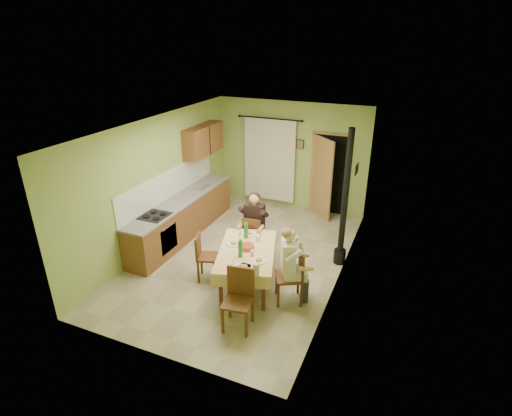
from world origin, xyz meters
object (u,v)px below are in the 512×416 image
at_px(dining_table, 247,268).
at_px(stove_flue, 343,218).
at_px(chair_right, 290,286).
at_px(man_right, 290,257).
at_px(chair_far, 254,244).
at_px(chair_left, 207,265).
at_px(man_far, 254,218).
at_px(chair_near, 238,311).

xyz_separation_m(dining_table, stove_flue, (1.42, 1.48, 0.64)).
height_order(chair_right, man_right, man_right).
bearing_deg(man_right, dining_table, 57.51).
bearing_deg(chair_right, chair_far, 21.12).
distance_m(chair_left, stove_flue, 2.80).
bearing_deg(stove_flue, man_far, -165.76).
height_order(chair_far, chair_right, chair_right).
bearing_deg(man_far, chair_near, -76.90).
height_order(chair_near, chair_right, chair_right).
distance_m(dining_table, man_right, 1.00).
relative_size(chair_near, man_right, 0.73).
bearing_deg(dining_table, man_far, 88.82).
height_order(chair_left, stove_flue, stove_flue).
height_order(man_far, stove_flue, stove_flue).
bearing_deg(dining_table, chair_near, -90.36).
xyz_separation_m(chair_far, man_far, (-0.00, 0.01, 0.59)).
bearing_deg(man_far, chair_right, -48.05).
bearing_deg(chair_right, chair_near, 126.72).
distance_m(chair_far, chair_right, 1.63).
bearing_deg(chair_far, man_far, 90.00).
distance_m(chair_left, man_right, 1.75).
bearing_deg(chair_near, stove_flue, -121.75).
xyz_separation_m(dining_table, man_right, (0.86, -0.12, 0.50)).
bearing_deg(chair_far, chair_left, -117.32).
height_order(dining_table, chair_left, chair_left).
relative_size(chair_right, man_right, 0.73).
distance_m(chair_right, stove_flue, 1.83).
xyz_separation_m(chair_left, man_far, (0.49, 1.12, 0.59)).
xyz_separation_m(chair_far, stove_flue, (1.72, 0.45, 0.74)).
height_order(dining_table, chair_far, chair_far).
bearing_deg(chair_near, man_far, -82.20).
bearing_deg(chair_far, chair_near, -76.83).
bearing_deg(stove_flue, chair_left, -144.75).
bearing_deg(dining_table, chair_left, 168.57).
distance_m(chair_near, chair_right, 1.12).
height_order(chair_far, stove_flue, stove_flue).
distance_m(chair_right, man_far, 1.75).
distance_m(chair_far, man_right, 1.73).
distance_m(chair_near, man_right, 1.25).
distance_m(chair_near, man_far, 2.30).
distance_m(dining_table, stove_flue, 2.15).
height_order(dining_table, chair_near, chair_near).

